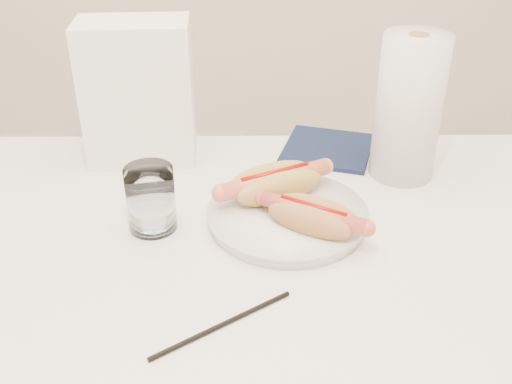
{
  "coord_description": "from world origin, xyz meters",
  "views": [
    {
      "loc": [
        0.03,
        -0.73,
        1.29
      ],
      "look_at": [
        0.04,
        0.06,
        0.82
      ],
      "focal_mm": 42.65,
      "sensor_mm": 36.0,
      "label": 1
    }
  ],
  "objects_px": {
    "water_glass": "(151,199)",
    "paper_towel_roll": "(409,108)",
    "plate": "(287,218)",
    "hotdog_right": "(313,217)",
    "table": "(232,284)",
    "napkin_box": "(138,93)",
    "hotdog_left": "(275,184)"
  },
  "relations": [
    {
      "from": "hotdog_left",
      "to": "napkin_box",
      "type": "height_order",
      "value": "napkin_box"
    },
    {
      "from": "hotdog_left",
      "to": "napkin_box",
      "type": "distance_m",
      "value": 0.32
    },
    {
      "from": "table",
      "to": "napkin_box",
      "type": "distance_m",
      "value": 0.4
    },
    {
      "from": "napkin_box",
      "to": "paper_towel_roll",
      "type": "height_order",
      "value": "napkin_box"
    },
    {
      "from": "hotdog_right",
      "to": "water_glass",
      "type": "relative_size",
      "value": 1.53
    },
    {
      "from": "plate",
      "to": "paper_towel_roll",
      "type": "height_order",
      "value": "paper_towel_roll"
    },
    {
      "from": "table",
      "to": "napkin_box",
      "type": "relative_size",
      "value": 4.58
    },
    {
      "from": "plate",
      "to": "hotdog_right",
      "type": "bearing_deg",
      "value": -52.55
    },
    {
      "from": "table",
      "to": "paper_towel_roll",
      "type": "bearing_deg",
      "value": 38.49
    },
    {
      "from": "table",
      "to": "water_glass",
      "type": "xyz_separation_m",
      "value": [
        -0.12,
        0.07,
        0.11
      ]
    },
    {
      "from": "hotdog_right",
      "to": "water_glass",
      "type": "bearing_deg",
      "value": -158.25
    },
    {
      "from": "table",
      "to": "hotdog_right",
      "type": "relative_size",
      "value": 7.48
    },
    {
      "from": "plate",
      "to": "hotdog_left",
      "type": "distance_m",
      "value": 0.06
    },
    {
      "from": "hotdog_right",
      "to": "paper_towel_roll",
      "type": "distance_m",
      "value": 0.29
    },
    {
      "from": "water_glass",
      "to": "paper_towel_roll",
      "type": "height_order",
      "value": "paper_towel_roll"
    },
    {
      "from": "plate",
      "to": "water_glass",
      "type": "xyz_separation_m",
      "value": [
        -0.21,
        -0.01,
        0.04
      ]
    },
    {
      "from": "table",
      "to": "napkin_box",
      "type": "bearing_deg",
      "value": 119.4
    },
    {
      "from": "plate",
      "to": "napkin_box",
      "type": "relative_size",
      "value": 0.94
    },
    {
      "from": "hotdog_left",
      "to": "hotdog_right",
      "type": "distance_m",
      "value": 0.11
    },
    {
      "from": "table",
      "to": "hotdog_left",
      "type": "distance_m",
      "value": 0.18
    },
    {
      "from": "table",
      "to": "paper_towel_roll",
      "type": "relative_size",
      "value": 4.67
    },
    {
      "from": "table",
      "to": "plate",
      "type": "distance_m",
      "value": 0.14
    },
    {
      "from": "table",
      "to": "hotdog_left",
      "type": "xyz_separation_m",
      "value": [
        0.07,
        0.13,
        0.1
      ]
    },
    {
      "from": "hotdog_right",
      "to": "water_glass",
      "type": "distance_m",
      "value": 0.25
    },
    {
      "from": "water_glass",
      "to": "napkin_box",
      "type": "bearing_deg",
      "value": 101.58
    },
    {
      "from": "paper_towel_roll",
      "to": "plate",
      "type": "bearing_deg",
      "value": -143.1
    },
    {
      "from": "napkin_box",
      "to": "hotdog_left",
      "type": "bearing_deg",
      "value": -39.88
    },
    {
      "from": "hotdog_left",
      "to": "water_glass",
      "type": "distance_m",
      "value": 0.2
    },
    {
      "from": "plate",
      "to": "napkin_box",
      "type": "bearing_deg",
      "value": 138.73
    },
    {
      "from": "hotdog_left",
      "to": "water_glass",
      "type": "bearing_deg",
      "value": 170.1
    },
    {
      "from": "plate",
      "to": "water_glass",
      "type": "distance_m",
      "value": 0.22
    },
    {
      "from": "plate",
      "to": "hotdog_right",
      "type": "height_order",
      "value": "hotdog_right"
    }
  ]
}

